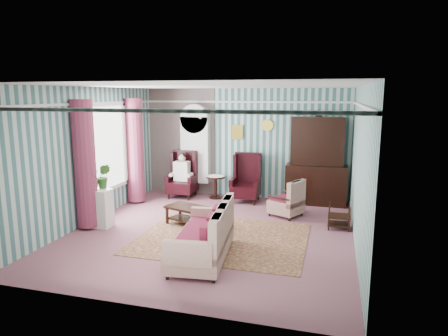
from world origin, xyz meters
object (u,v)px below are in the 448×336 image
(wingback_right, at_px, (246,178))
(sofa, at_px, (202,229))
(seated_woman, at_px, (182,176))
(round_side_table, at_px, (216,187))
(floral_armchair, at_px, (286,196))
(plant_stand, at_px, (98,208))
(nest_table, at_px, (339,216))
(wingback_left, at_px, (182,175))
(coffee_table, at_px, (188,216))
(bookcase, at_px, (195,155))
(dresser_hutch, at_px, (317,158))

(wingback_right, bearing_deg, sofa, -88.83)
(seated_woman, distance_m, sofa, 4.18)
(seated_woman, distance_m, round_side_table, 0.96)
(sofa, relative_size, floral_armchair, 2.04)
(floral_armchair, bearing_deg, plant_stand, 142.40)
(wingback_right, xyz_separation_m, nest_table, (2.32, -1.55, -0.35))
(round_side_table, xyz_separation_m, sofa, (0.93, -3.91, 0.22))
(wingback_right, distance_m, sofa, 3.76)
(seated_woman, bearing_deg, plant_stand, -106.22)
(wingback_left, relative_size, plant_stand, 1.56)
(round_side_table, relative_size, coffee_table, 0.65)
(bookcase, xyz_separation_m, wingback_left, (-0.25, -0.39, -0.50))
(seated_woman, bearing_deg, floral_armchair, -18.11)
(wingback_left, relative_size, nest_table, 2.31)
(bookcase, xyz_separation_m, round_side_table, (0.65, -0.24, -0.82))
(plant_stand, bearing_deg, seated_woman, 73.78)
(wingback_right, relative_size, coffee_table, 1.36)
(seated_woman, height_order, nest_table, seated_woman)
(bookcase, height_order, plant_stand, bookcase)
(wingback_right, bearing_deg, coffee_table, -109.85)
(seated_woman, xyz_separation_m, plant_stand, (-0.80, -2.75, -0.19))
(wingback_left, distance_m, wingback_right, 1.75)
(nest_table, xyz_separation_m, floral_armchair, (-1.17, 0.60, 0.19))
(bookcase, xyz_separation_m, wingback_right, (1.50, -0.39, -0.50))
(dresser_hutch, height_order, coffee_table, dresser_hutch)
(plant_stand, distance_m, coffee_table, 1.88)
(wingback_left, relative_size, wingback_right, 1.00)
(plant_stand, height_order, coffee_table, plant_stand)
(plant_stand, bearing_deg, wingback_left, 73.78)
(seated_woman, relative_size, sofa, 0.62)
(seated_woman, height_order, sofa, seated_woman)
(coffee_table, bearing_deg, seated_woman, 114.37)
(nest_table, height_order, coffee_table, nest_table)
(wingback_left, distance_m, floral_armchair, 3.06)
(wingback_right, bearing_deg, bookcase, 165.43)
(bookcase, bearing_deg, seated_woman, -122.66)
(round_side_table, distance_m, plant_stand, 3.36)
(wingback_left, relative_size, seated_woman, 1.06)
(sofa, distance_m, coffee_table, 1.85)
(bookcase, xyz_separation_m, sofa, (1.58, -4.15, -0.60))
(floral_armchair, bearing_deg, wingback_left, 98.37)
(dresser_hutch, xyz_separation_m, coffee_table, (-2.53, -2.42, -0.98))
(wingback_left, height_order, round_side_table, wingback_left)
(wingback_right, xyz_separation_m, plant_stand, (-2.55, -2.75, -0.22))
(nest_table, bearing_deg, sofa, -135.44)
(sofa, xyz_separation_m, floral_armchair, (1.08, 2.81, -0.05))
(plant_stand, distance_m, floral_armchair, 4.12)
(bookcase, xyz_separation_m, coffee_table, (0.72, -2.54, -0.92))
(floral_armchair, bearing_deg, coffee_table, 148.34)
(seated_woman, xyz_separation_m, nest_table, (4.07, -1.55, -0.32))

